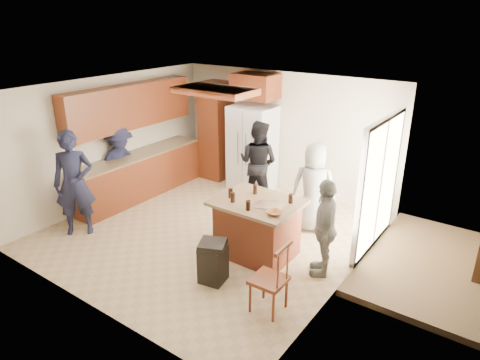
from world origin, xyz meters
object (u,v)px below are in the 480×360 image
Objects in this scene: person_counter at (121,165)px; kitchen_island at (257,228)px; person_front_left at (74,184)px; refrigerator at (252,148)px; person_behind_left at (258,163)px; trash_bin at (213,261)px; person_behind_right at (314,187)px; person_side_right at (325,228)px; spindle_chair at (270,280)px.

person_counter reaches higher than kitchen_island.
person_front_left reaches higher than refrigerator.
person_behind_left reaches higher than kitchen_island.
refrigerator is 3.63m from trash_bin.
person_front_left is 1.17× the size of person_counter.
person_behind_right is 2.18m from refrigerator.
person_front_left is at bearing 52.27° from person_behind_left.
person_counter reaches higher than person_side_right.
person_front_left is 3.85m from spindle_chair.
person_behind_left is 3.42m from spindle_chair.
kitchen_island is at bearing 58.42° from person_behind_right.
spindle_chair is at bearing 120.63° from person_behind_left.
person_behind_left is at bearing -46.66° from person_counter.
person_behind_left is at bearing 110.37° from trash_bin.
person_behind_right is at bearing 158.61° from person_behind_left.
trash_bin is (-0.11, -0.97, -0.16)m from kitchen_island.
refrigerator reaches higher than kitchen_island.
person_counter is (-0.43, 1.33, -0.13)m from person_front_left.
person_side_right is at bearing 81.77° from spindle_chair.
person_side_right is at bearing 43.15° from trash_bin.
person_side_right is at bearing 104.92° from person_behind_right.
person_front_left is at bearing -175.88° from trash_bin.
person_front_left is 2.89m from trash_bin.
person_counter is at bearing 29.07° from person_behind_left.
refrigerator is (-0.52, 0.58, 0.06)m from person_behind_left.
person_side_right is at bearing 138.85° from person_behind_left.
person_side_right is 1.49× the size of spindle_chair.
kitchen_island is 1.29× the size of spindle_chair.
person_counter is 4.43m from spindle_chair.
person_behind_right is 3.84m from person_counter.
person_behind_right is 2.35m from trash_bin.
kitchen_island is at bearing 83.39° from trash_bin.
spindle_chair is (2.52, -3.33, -0.45)m from refrigerator.
kitchen_island is at bearing -106.40° from person_side_right.
person_front_left is 3.18m from kitchen_island.
trash_bin is at bearing -96.61° from kitchen_island.
person_behind_right is at bearing -26.95° from refrigerator.
refrigerator is at bearing -152.22° from person_side_right.
refrigerator is at bearing -30.25° from person_counter.
person_side_right is (2.16, -1.57, -0.10)m from person_behind_left.
trash_bin is at bearing 175.01° from spindle_chair.
person_side_right is at bearing -81.34° from person_counter.
person_side_right is 1.16× the size of kitchen_island.
spindle_chair is (1.99, -2.75, -0.39)m from person_behind_left.
spindle_chair is at bearing -4.99° from trash_bin.
person_behind_right is 0.88× the size of refrigerator.
person_side_right is 1.23m from spindle_chair.
person_counter is at bearing -129.27° from refrigerator.
person_behind_right reaches higher than trash_bin.
person_behind_left is 2.06m from kitchen_island.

